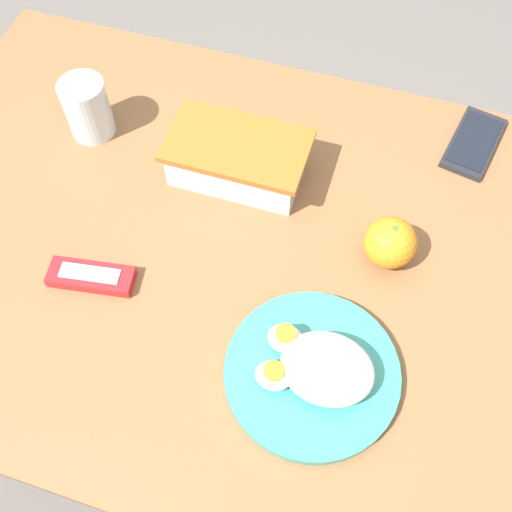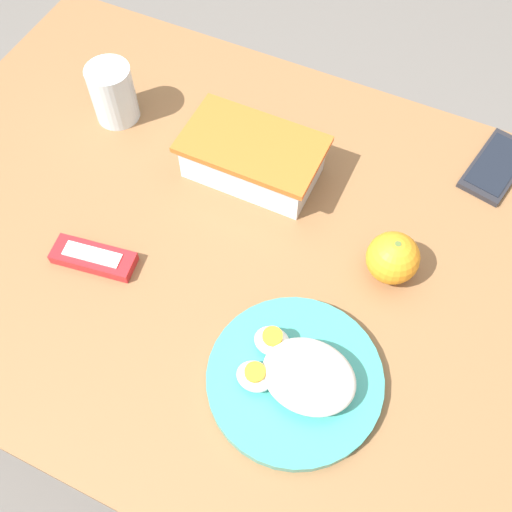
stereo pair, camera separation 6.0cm
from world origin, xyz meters
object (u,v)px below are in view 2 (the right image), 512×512
(food_container, at_px, (252,160))
(orange_fruit, at_px, (393,258))
(candy_bar, at_px, (94,258))
(drinking_glass, at_px, (113,93))
(cell_phone, at_px, (496,166))
(rice_plate, at_px, (297,377))

(food_container, distance_m, orange_fruit, 0.28)
(food_container, distance_m, candy_bar, 0.30)
(food_container, height_order, drinking_glass, drinking_glass)
(food_container, bearing_deg, candy_bar, -119.37)
(orange_fruit, xyz_separation_m, candy_bar, (-0.41, -0.17, -0.03))
(food_container, bearing_deg, drinking_glass, 176.56)
(orange_fruit, bearing_deg, cell_phone, 69.44)
(rice_plate, relative_size, cell_phone, 1.49)
(rice_plate, bearing_deg, candy_bar, 172.68)
(food_container, relative_size, orange_fruit, 2.86)
(orange_fruit, xyz_separation_m, drinking_glass, (-0.54, 0.10, 0.01))
(food_container, relative_size, rice_plate, 0.94)
(orange_fruit, bearing_deg, food_container, 162.43)
(candy_bar, xyz_separation_m, drinking_glass, (-0.13, 0.27, 0.04))
(food_container, xyz_separation_m, candy_bar, (-0.14, -0.26, -0.02))
(orange_fruit, bearing_deg, candy_bar, -157.17)
(cell_phone, bearing_deg, orange_fruit, -110.56)
(rice_plate, xyz_separation_m, candy_bar, (-0.35, 0.05, -0.01))
(rice_plate, xyz_separation_m, drinking_glass, (-0.48, 0.32, 0.03))
(food_container, distance_m, cell_phone, 0.41)
(rice_plate, height_order, candy_bar, rice_plate)
(rice_plate, bearing_deg, cell_phone, 72.09)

